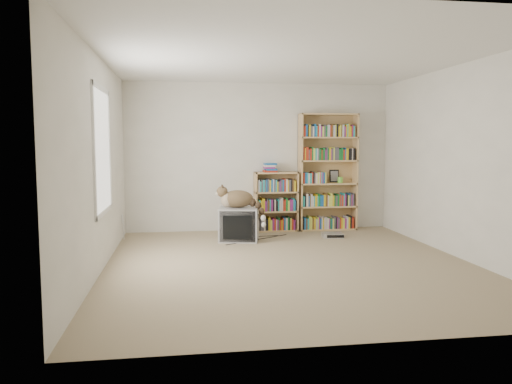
{
  "coord_description": "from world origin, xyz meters",
  "views": [
    {
      "loc": [
        -1.31,
        -5.93,
        1.49
      ],
      "look_at": [
        -0.28,
        1.0,
        0.8
      ],
      "focal_mm": 35.0,
      "sensor_mm": 36.0,
      "label": 1
    }
  ],
  "objects": [
    {
      "name": "floor",
      "position": [
        0.0,
        0.0,
        0.0
      ],
      "size": [
        4.5,
        5.0,
        0.01
      ],
      "primitive_type": "cube",
      "color": "#9A8B68",
      "rests_on": "ground"
    },
    {
      "name": "wall_right",
      "position": [
        2.25,
        0.0,
        1.25
      ],
      "size": [
        0.02,
        5.0,
        2.5
      ],
      "primitive_type": "cube",
      "color": "white",
      "rests_on": "floor"
    },
    {
      "name": "wall_left",
      "position": [
        -2.25,
        0.0,
        1.25
      ],
      "size": [
        0.02,
        5.0,
        2.5
      ],
      "primitive_type": "cube",
      "color": "white",
      "rests_on": "floor"
    },
    {
      "name": "window",
      "position": [
        -2.24,
        0.2,
        1.4
      ],
      "size": [
        0.02,
        1.22,
        1.52
      ],
      "primitive_type": "cube",
      "color": "white",
      "rests_on": "wall_left"
    },
    {
      "name": "bookcase_short",
      "position": [
        0.26,
        2.36,
        0.47
      ],
      "size": [
        0.73,
        0.3,
        1.01
      ],
      "color": "tan",
      "rests_on": "floor"
    },
    {
      "name": "green_mug",
      "position": [
        1.39,
        2.34,
        0.86
      ],
      "size": [
        0.09,
        0.09,
        0.1
      ],
      "primitive_type": "cylinder",
      "color": "#6AC839",
      "rests_on": "bookcase_tall"
    },
    {
      "name": "ceiling",
      "position": [
        0.0,
        0.0,
        2.5
      ],
      "size": [
        4.5,
        5.0,
        0.02
      ],
      "primitive_type": "cube",
      "color": "white",
      "rests_on": "wall_back"
    },
    {
      "name": "wall_front",
      "position": [
        0.0,
        -2.5,
        1.25
      ],
      "size": [
        4.5,
        0.02,
        2.5
      ],
      "primitive_type": "cube",
      "color": "white",
      "rests_on": "floor"
    },
    {
      "name": "wall_outlet",
      "position": [
        -2.24,
        1.95,
        0.32
      ],
      "size": [
        0.01,
        0.08,
        0.13
      ],
      "primitive_type": "cube",
      "color": "silver",
      "rests_on": "wall_left"
    },
    {
      "name": "book_stack",
      "position": [
        0.16,
        2.34,
        1.08
      ],
      "size": [
        0.22,
        0.28,
        0.15
      ],
      "primitive_type": "cube",
      "color": "#AE2917",
      "rests_on": "bookcase_short"
    },
    {
      "name": "bookcase_tall",
      "position": [
        1.17,
        2.36,
        0.94
      ],
      "size": [
        0.99,
        0.3,
        1.99
      ],
      "color": "tan",
      "rests_on": "floor"
    },
    {
      "name": "dvd_player",
      "position": [
        1.04,
        1.61,
        0.04
      ],
      "size": [
        0.34,
        0.25,
        0.07
      ],
      "primitive_type": "cube",
      "rotation": [
        0.0,
        0.0,
        -0.09
      ],
      "color": "#BABBBF",
      "rests_on": "floor"
    },
    {
      "name": "floor_cables",
      "position": [
        -0.14,
        1.63,
        0.0
      ],
      "size": [
        1.2,
        0.7,
        0.01
      ],
      "primitive_type": null,
      "color": "black",
      "rests_on": "floor"
    },
    {
      "name": "cat",
      "position": [
        -0.42,
        1.57,
        0.61
      ],
      "size": [
        0.73,
        0.53,
        0.59
      ],
      "rotation": [
        0.0,
        0.0,
        0.04
      ],
      "color": "#392417",
      "rests_on": "crt_tv"
    },
    {
      "name": "crt_tv",
      "position": [
        -0.45,
        1.61,
        0.25
      ],
      "size": [
        0.68,
        0.63,
        0.51
      ],
      "rotation": [
        0.0,
        0.0,
        -0.2
      ],
      "color": "#A6A6A8",
      "rests_on": "floor"
    },
    {
      "name": "framed_print",
      "position": [
        1.31,
        2.44,
        0.92
      ],
      "size": [
        0.16,
        0.05,
        0.22
      ],
      "primitive_type": "cube",
      "rotation": [
        -0.17,
        0.0,
        0.0
      ],
      "color": "black",
      "rests_on": "bookcase_tall"
    },
    {
      "name": "wall_back",
      "position": [
        0.0,
        2.5,
        1.25
      ],
      "size": [
        4.5,
        0.02,
        2.5
      ],
      "primitive_type": "cube",
      "color": "white",
      "rests_on": "floor"
    }
  ]
}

